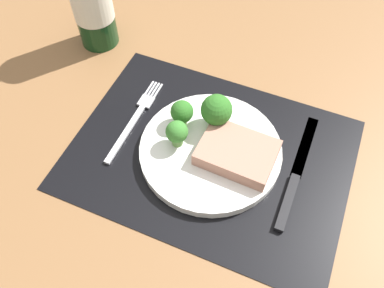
{
  "coord_description": "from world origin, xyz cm",
  "views": [
    {
      "loc": [
        11.29,
        -34.47,
        55.55
      ],
      "look_at": [
        -3.09,
        -0.46,
        1.9
      ],
      "focal_mm": 37.26,
      "sensor_mm": 36.0,
      "label": 1
    }
  ],
  "objects_px": {
    "plate": "(210,151)",
    "knife": "(295,179)",
    "steak": "(237,153)",
    "fork": "(135,119)"
  },
  "relations": [
    {
      "from": "plate",
      "to": "knife",
      "type": "bearing_deg",
      "value": 2.15
    },
    {
      "from": "plate",
      "to": "steak",
      "type": "bearing_deg",
      "value": -0.71
    },
    {
      "from": "steak",
      "to": "fork",
      "type": "distance_m",
      "value": 0.19
    },
    {
      "from": "steak",
      "to": "fork",
      "type": "xyz_separation_m",
      "value": [
        -0.19,
        0.01,
        -0.03
      ]
    },
    {
      "from": "plate",
      "to": "fork",
      "type": "bearing_deg",
      "value": 174.5
    },
    {
      "from": "knife",
      "to": "steak",
      "type": "bearing_deg",
      "value": -175.92
    },
    {
      "from": "steak",
      "to": "fork",
      "type": "height_order",
      "value": "steak"
    },
    {
      "from": "plate",
      "to": "steak",
      "type": "height_order",
      "value": "steak"
    },
    {
      "from": "fork",
      "to": "plate",
      "type": "bearing_deg",
      "value": -6.36
    },
    {
      "from": "steak",
      "to": "plate",
      "type": "bearing_deg",
      "value": 179.29
    }
  ]
}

